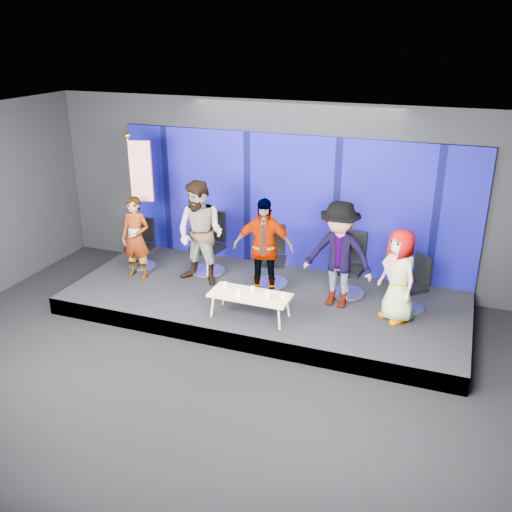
% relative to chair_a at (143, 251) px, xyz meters
% --- Properties ---
extents(ground, '(10.00, 10.00, 0.00)m').
position_rel_chair_a_xyz_m(ground, '(2.70, -2.86, -0.62)').
color(ground, black).
rests_on(ground, ground).
extents(room_walls, '(10.02, 8.02, 3.51)m').
position_rel_chair_a_xyz_m(room_walls, '(2.70, -2.86, 1.81)').
color(room_walls, black).
rests_on(room_walls, ground).
extents(riser, '(7.00, 3.00, 0.30)m').
position_rel_chair_a_xyz_m(riser, '(2.70, -0.36, -0.47)').
color(riser, black).
rests_on(riser, ground).
extents(backdrop, '(7.00, 0.08, 2.60)m').
position_rel_chair_a_xyz_m(backdrop, '(2.70, 1.09, 0.98)').
color(backdrop, '#070858').
rests_on(backdrop, riser).
extents(chair_a, '(0.56, 0.56, 0.97)m').
position_rel_chair_a_xyz_m(chair_a, '(0.00, 0.00, 0.00)').
color(chair_a, silver).
rests_on(chair_a, riser).
extents(panelist_a, '(0.58, 0.39, 1.56)m').
position_rel_chair_a_xyz_m(panelist_a, '(0.17, -0.47, 0.46)').
color(panelist_a, black).
rests_on(panelist_a, riser).
extents(chair_b, '(0.75, 0.75, 1.19)m').
position_rel_chair_a_xyz_m(chair_b, '(1.35, 0.22, 0.07)').
color(chair_b, silver).
rests_on(chair_b, riser).
extents(panelist_b, '(1.02, 0.85, 1.93)m').
position_rel_chair_a_xyz_m(panelist_b, '(1.42, -0.29, 0.65)').
color(panelist_b, black).
rests_on(panelist_b, riser).
extents(chair_c, '(0.74, 0.74, 1.10)m').
position_rel_chair_a_xyz_m(chair_c, '(2.66, 0.12, 0.04)').
color(chair_c, silver).
rests_on(chair_c, riser).
extents(panelist_c, '(1.12, 0.66, 1.78)m').
position_rel_chair_a_xyz_m(panelist_c, '(2.67, -0.39, 0.57)').
color(panelist_c, black).
rests_on(panelist_c, riser).
extents(chair_d, '(0.71, 0.71, 1.14)m').
position_rel_chair_a_xyz_m(chair_d, '(4.07, 0.19, 0.06)').
color(chair_d, silver).
rests_on(chair_d, riser).
extents(panelist_d, '(1.26, 0.82, 1.84)m').
position_rel_chair_a_xyz_m(panelist_d, '(3.97, -0.32, 0.60)').
color(panelist_d, black).
rests_on(panelist_d, riser).
extents(chair_e, '(0.76, 0.76, 0.95)m').
position_rel_chair_a_xyz_m(chair_e, '(5.20, -0.03, -0.00)').
color(chair_e, silver).
rests_on(chair_e, riser).
extents(panelist_e, '(0.88, 0.88, 1.54)m').
position_rel_chair_a_xyz_m(panelist_e, '(4.99, -0.48, 0.45)').
color(panelist_e, black).
rests_on(panelist_e, riser).
extents(coffee_table, '(1.33, 0.57, 0.41)m').
position_rel_chair_a_xyz_m(coffee_table, '(2.75, -1.23, 0.06)').
color(coffee_table, tan).
rests_on(coffee_table, riser).
extents(mug_a, '(0.08, 0.08, 0.09)m').
position_rel_chair_a_xyz_m(mug_a, '(2.27, -1.15, 0.14)').
color(mug_a, white).
rests_on(mug_a, coffee_table).
extents(mug_b, '(0.09, 0.09, 0.11)m').
position_rel_chair_a_xyz_m(mug_b, '(2.59, -1.35, 0.14)').
color(mug_b, white).
rests_on(mug_b, coffee_table).
extents(mug_c, '(0.08, 0.08, 0.10)m').
position_rel_chair_a_xyz_m(mug_c, '(2.76, -1.15, 0.14)').
color(mug_c, white).
rests_on(mug_c, coffee_table).
extents(mug_d, '(0.09, 0.09, 0.11)m').
position_rel_chair_a_xyz_m(mug_d, '(3.06, -1.25, 0.14)').
color(mug_d, white).
rests_on(mug_d, coffee_table).
extents(mug_e, '(0.07, 0.07, 0.09)m').
position_rel_chair_a_xyz_m(mug_e, '(3.30, -1.17, 0.13)').
color(mug_e, white).
rests_on(mug_e, coffee_table).
extents(flag_stand, '(0.60, 0.35, 2.63)m').
position_rel_chair_a_xyz_m(flag_stand, '(-0.03, 0.06, 1.08)').
color(flag_stand, black).
rests_on(flag_stand, riser).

